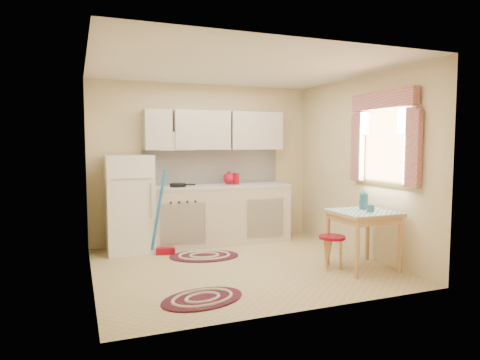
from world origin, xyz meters
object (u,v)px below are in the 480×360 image
at_px(fridge, 130,204).
at_px(table, 363,240).
at_px(base_cabinets, 218,215).
at_px(stool, 332,253).

xyz_separation_m(fridge, table, (2.62, -1.90, -0.34)).
relative_size(base_cabinets, table, 3.12).
relative_size(base_cabinets, stool, 5.36).
bearing_deg(fridge, table, -35.98).
bearing_deg(base_cabinets, stool, -64.43).
distance_m(base_cabinets, table, 2.33).
bearing_deg(fridge, base_cabinets, 2.11).
height_order(base_cabinets, stool, base_cabinets).
distance_m(fridge, base_cabinets, 1.38).
distance_m(fridge, table, 3.25).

